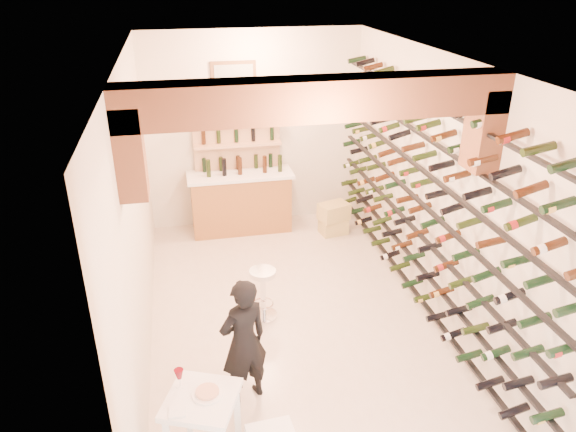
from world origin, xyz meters
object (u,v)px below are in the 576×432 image
object	(u,v)px
wine_rack	(418,197)
back_counter	(241,200)
tasting_table	(202,410)
person	(244,342)
chrome_barstool	(263,290)
crate_lower	(333,226)

from	to	relation	value
wine_rack	back_counter	bearing A→B (deg)	124.66
tasting_table	person	bearing A→B (deg)	82.36
chrome_barstool	crate_lower	world-z (taller)	chrome_barstool
person	wine_rack	bearing A→B (deg)	-174.14
tasting_table	back_counter	bearing A→B (deg)	101.10
person	crate_lower	distance (m)	3.97
back_counter	person	xyz separation A→B (m)	(-0.47, -3.87, 0.17)
back_counter	person	distance (m)	3.90
tasting_table	chrome_barstool	bearing A→B (deg)	90.22
person	crate_lower	xyz separation A→B (m)	(1.93, 3.42, -0.57)
wine_rack	chrome_barstool	world-z (taller)	wine_rack
wine_rack	person	distance (m)	2.74
crate_lower	person	bearing A→B (deg)	-119.47
tasting_table	crate_lower	bearing A→B (deg)	82.74
wine_rack	crate_lower	size ratio (longest dim) A/B	13.28
wine_rack	tasting_table	size ratio (longest dim) A/B	5.68
wine_rack	back_counter	distance (m)	3.38
tasting_table	chrome_barstool	size ratio (longest dim) A/B	1.48
chrome_barstool	tasting_table	bearing A→B (deg)	-112.09
tasting_table	crate_lower	world-z (taller)	tasting_table
wine_rack	person	world-z (taller)	wine_rack
tasting_table	person	size ratio (longest dim) A/B	0.71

